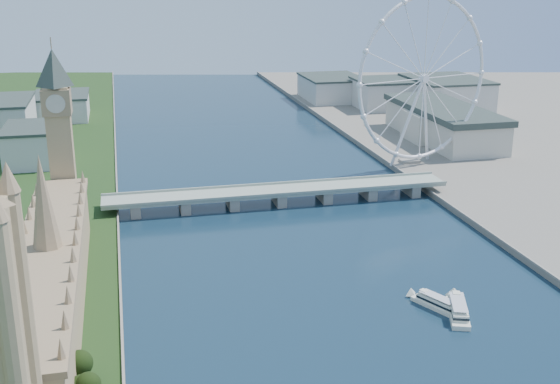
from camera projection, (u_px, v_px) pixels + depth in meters
name	position (u px, v px, depth m)	size (l,w,h in m)	color
parliament_range	(52.00, 280.00, 294.04)	(24.00, 200.00, 70.00)	tan
big_ben	(58.00, 117.00, 379.77)	(20.02, 20.02, 110.00)	tan
westminster_bridge	(279.00, 194.00, 445.96)	(220.00, 22.00, 9.50)	gray
london_eye	(424.00, 79.00, 504.60)	(113.60, 39.12, 124.30)	silver
county_hall	(442.00, 143.00, 606.46)	(54.00, 144.00, 35.00)	beige
city_skyline	(258.00, 103.00, 692.77)	(505.00, 280.00, 32.00)	beige
tour_boat_near	(437.00, 308.00, 309.68)	(7.00, 27.52, 6.06)	silver
tour_boat_far	(458.00, 315.00, 303.03)	(8.02, 31.32, 6.93)	silver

